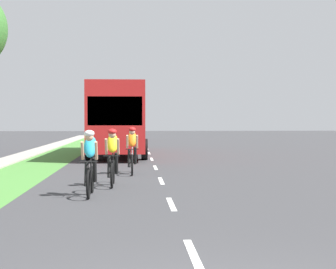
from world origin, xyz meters
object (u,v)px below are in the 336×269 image
sedan_maroon (127,132)px  cyclist_lead (90,162)px  bus_red (119,117)px  cyclist_distant (132,150)px  suv_silver (127,128)px  cyclist_trailing (113,157)px

sedan_maroon → cyclist_lead: bearing=-90.7°
cyclist_lead → bus_red: (0.25, 15.00, 1.17)m
cyclist_lead → cyclist_distant: same height
sedan_maroon → suv_silver: size_ratio=0.91×
cyclist_trailing → bus_red: 13.18m
cyclist_trailing → sedan_maroon: size_ratio=0.40×
suv_silver → sedan_maroon: bearing=-89.5°
cyclist_trailing → bus_red: (-0.20, 13.13, 1.17)m
cyclist_distant → sedan_maroon: (-0.58, 28.06, -0.04)m
cyclist_trailing → cyclist_lead: bearing=-103.6°
cyclist_trailing → cyclist_distant: bearing=80.5°
bus_red → sedan_maroon: size_ratio=2.70×
cyclist_lead → sedan_maroon: cyclist_lead is taller
sedan_maroon → suv_silver: bearing=90.5°
sedan_maroon → suv_silver: suv_silver is taller
cyclist_lead → cyclist_trailing: bearing=76.4°
cyclist_lead → cyclist_trailing: size_ratio=1.00×
cyclist_trailing → suv_silver: suv_silver is taller
cyclist_trailing → cyclist_distant: same height
cyclist_distant → bus_red: size_ratio=0.15×
cyclist_lead → sedan_maroon: bearing=89.3°
cyclist_distant → suv_silver: size_ratio=0.37×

